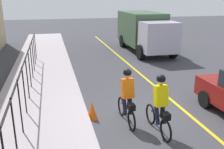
% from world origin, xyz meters
% --- Properties ---
extents(ground_plane, '(80.00, 80.00, 0.00)m').
position_xyz_m(ground_plane, '(0.00, 0.00, 0.00)').
color(ground_plane, '#3D3D44').
extents(lane_line_centre, '(36.00, 0.12, 0.01)m').
position_xyz_m(lane_line_centre, '(0.00, -1.60, 0.00)').
color(lane_line_centre, yellow).
rests_on(lane_line_centre, ground).
extents(sidewalk, '(40.00, 3.20, 0.15)m').
position_xyz_m(sidewalk, '(0.00, 3.40, 0.07)').
color(sidewalk, '#ACA1A9').
rests_on(sidewalk, ground).
extents(iron_fence, '(15.60, 0.04, 1.60)m').
position_xyz_m(iron_fence, '(1.00, 3.80, 1.27)').
color(iron_fence, black).
rests_on(iron_fence, sidewalk).
extents(cyclist_lead, '(1.71, 0.37, 1.83)m').
position_xyz_m(cyclist_lead, '(-1.04, -0.07, 0.91)').
color(cyclist_lead, black).
rests_on(cyclist_lead, ground).
extents(cyclist_follow, '(1.71, 0.37, 1.83)m').
position_xyz_m(cyclist_follow, '(-0.25, 0.67, 0.91)').
color(cyclist_follow, black).
rests_on(cyclist_follow, ground).
extents(box_truck_background, '(6.74, 2.61, 2.78)m').
position_xyz_m(box_truck_background, '(10.10, -3.83, 1.55)').
color(box_truck_background, '#3E5B3D').
rests_on(box_truck_background, ground).
extents(traffic_cone_near, '(0.36, 0.36, 0.59)m').
position_xyz_m(traffic_cone_near, '(0.34, 1.68, 0.29)').
color(traffic_cone_near, '#ED5C12').
rests_on(traffic_cone_near, ground).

